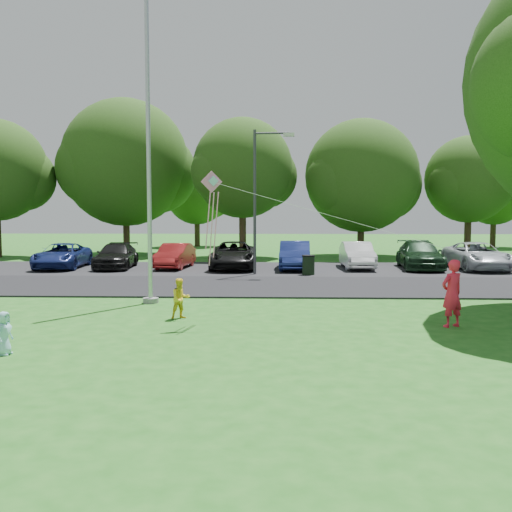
{
  "coord_description": "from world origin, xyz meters",
  "views": [
    {
      "loc": [
        0.51,
        -12.98,
        2.95
      ],
      "look_at": [
        -0.08,
        4.0,
        1.6
      ],
      "focal_mm": 40.0,
      "sensor_mm": 36.0,
      "label": 1
    }
  ],
  "objects_px": {
    "trash_can": "(308,266)",
    "woman": "(452,293)",
    "child_blue": "(4,333)",
    "street_lamp": "(261,188)",
    "child_yellow": "(180,299)",
    "flagpole": "(149,172)",
    "kite": "(218,200)"
  },
  "relations": [
    {
      "from": "street_lamp",
      "to": "child_blue",
      "type": "bearing_deg",
      "value": -104.91
    },
    {
      "from": "flagpole",
      "to": "trash_can",
      "type": "bearing_deg",
      "value": 54.79
    },
    {
      "from": "street_lamp",
      "to": "child_blue",
      "type": "relative_size",
      "value": 7.3
    },
    {
      "from": "woman",
      "to": "trash_can",
      "type": "bearing_deg",
      "value": -102.71
    },
    {
      "from": "flagpole",
      "to": "woman",
      "type": "bearing_deg",
      "value": -22.46
    },
    {
      "from": "child_yellow",
      "to": "flagpole",
      "type": "bearing_deg",
      "value": 88.93
    },
    {
      "from": "child_yellow",
      "to": "street_lamp",
      "type": "bearing_deg",
      "value": 50.52
    },
    {
      "from": "woman",
      "to": "street_lamp",
      "type": "bearing_deg",
      "value": -93.14
    },
    {
      "from": "trash_can",
      "to": "woman",
      "type": "distance_m",
      "value": 11.69
    },
    {
      "from": "flagpole",
      "to": "child_blue",
      "type": "height_order",
      "value": "flagpole"
    },
    {
      "from": "flagpole",
      "to": "child_yellow",
      "type": "distance_m",
      "value": 4.68
    },
    {
      "from": "child_blue",
      "to": "kite",
      "type": "height_order",
      "value": "kite"
    },
    {
      "from": "child_yellow",
      "to": "kite",
      "type": "relative_size",
      "value": 0.17
    },
    {
      "from": "woman",
      "to": "child_blue",
      "type": "xyz_separation_m",
      "value": [
        -10.03,
        -3.17,
        -0.41
      ]
    },
    {
      "from": "flagpole",
      "to": "trash_can",
      "type": "xyz_separation_m",
      "value": [
        5.49,
        7.79,
        -3.69
      ]
    },
    {
      "from": "street_lamp",
      "to": "child_yellow",
      "type": "relative_size",
      "value": 5.93
    },
    {
      "from": "child_blue",
      "to": "trash_can",
      "type": "bearing_deg",
      "value": -20.26
    },
    {
      "from": "flagpole",
      "to": "child_yellow",
      "type": "xyz_separation_m",
      "value": [
        1.41,
        -2.63,
        -3.61
      ]
    },
    {
      "from": "flagpole",
      "to": "trash_can",
      "type": "distance_m",
      "value": 10.22
    },
    {
      "from": "flagpole",
      "to": "kite",
      "type": "bearing_deg",
      "value": -51.83
    },
    {
      "from": "child_yellow",
      "to": "kite",
      "type": "xyz_separation_m",
      "value": [
        1.1,
        -0.56,
        2.67
      ]
    },
    {
      "from": "flagpole",
      "to": "street_lamp",
      "type": "xyz_separation_m",
      "value": [
        3.31,
        7.9,
        -0.21
      ]
    },
    {
      "from": "trash_can",
      "to": "woman",
      "type": "relative_size",
      "value": 0.55
    },
    {
      "from": "flagpole",
      "to": "trash_can",
      "type": "height_order",
      "value": "flagpole"
    },
    {
      "from": "kite",
      "to": "child_yellow",
      "type": "bearing_deg",
      "value": 132.8
    },
    {
      "from": "woman",
      "to": "child_yellow",
      "type": "height_order",
      "value": "woman"
    },
    {
      "from": "woman",
      "to": "child_blue",
      "type": "bearing_deg",
      "value": -9.95
    },
    {
      "from": "flagpole",
      "to": "child_blue",
      "type": "distance_m",
      "value": 7.8
    },
    {
      "from": "trash_can",
      "to": "child_yellow",
      "type": "distance_m",
      "value": 11.19
    },
    {
      "from": "kite",
      "to": "flagpole",
      "type": "bearing_deg",
      "value": 107.87
    },
    {
      "from": "child_yellow",
      "to": "child_blue",
      "type": "distance_m",
      "value": 5.01
    },
    {
      "from": "woman",
      "to": "child_blue",
      "type": "distance_m",
      "value": 10.52
    }
  ]
}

